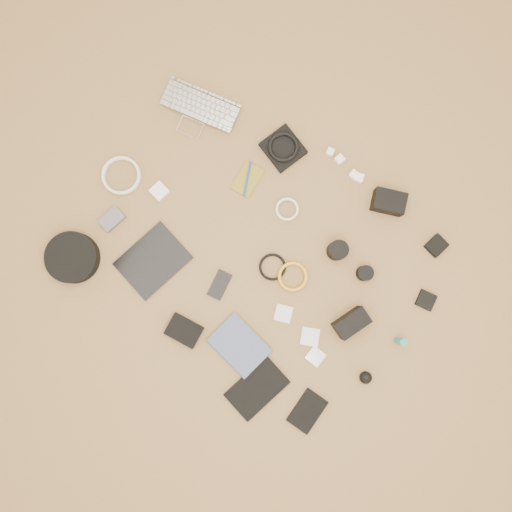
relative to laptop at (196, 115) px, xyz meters
The scene contains 34 objects.
room_shell 1.39m from the laptop, 33.32° to the right, with size 4.04×4.04×2.58m.
laptop is the anchor object (origin of this frame).
headphone_pouch 0.39m from the laptop, 11.13° to the left, with size 0.15×0.14×0.03m, color black.
headphones 0.39m from the laptop, 11.13° to the left, with size 0.13×0.13×0.02m, color black.
charger_a 0.58m from the laptop, 16.77° to the left, with size 0.03×0.03×0.03m, color white.
charger_b 0.62m from the laptop, 14.80° to the left, with size 0.03×0.03×0.03m, color white.
charger_c 0.72m from the laptop, 10.85° to the left, with size 0.03×0.03×0.03m, color white.
charger_d 0.70m from the laptop, 11.21° to the left, with size 0.03×0.03×0.03m, color white.
dslr_camera 0.87m from the laptop, ahead, with size 0.13×0.09×0.07m, color black.
lens_pouch 1.12m from the laptop, ahead, with size 0.07×0.08×0.03m, color black.
notebook_olive 0.34m from the laptop, 19.10° to the right, with size 0.09×0.14×0.01m, color olive.
pen_blue 0.34m from the laptop, 19.10° to the right, with size 0.01×0.01×0.15m, color #133CA1.
cable_white_a 0.54m from the laptop, 13.91° to the right, with size 0.10×0.10×0.01m, color white.
lens_a 0.81m from the laptop, 12.11° to the right, with size 0.08×0.08×0.08m, color black.
lens_b 0.95m from the laptop, 11.33° to the right, with size 0.06×0.06×0.06m, color black.
card_reader 1.21m from the laptop, ahead, with size 0.07×0.07×0.02m, color black.
power_brick 0.35m from the laptop, 82.31° to the right, with size 0.06×0.06×0.03m, color white.
cable_white_b 0.40m from the laptop, 107.85° to the right, with size 0.16×0.16×0.01m, color white.
cable_black 0.71m from the laptop, 31.00° to the right, with size 0.11×0.11×0.01m, color black.
cable_yellow 0.78m from the laptop, 26.91° to the right, with size 0.12×0.12×0.01m, color gold.
flash 1.06m from the laptop, 21.41° to the right, with size 0.07×0.13×0.10m, color black.
lens_cleaner 1.24m from the laptop, 16.18° to the right, with size 0.03×0.03×0.10m, color teal.
battery_charger 0.55m from the laptop, 95.56° to the right, with size 0.06×0.09×0.03m, color #57575C.
tablet 0.63m from the laptop, 73.38° to the right, with size 0.20×0.26×0.01m, color black.
phone 0.71m from the laptop, 49.42° to the right, with size 0.06×0.12×0.01m, color black.
filter_case_left 0.89m from the laptop, 33.90° to the right, with size 0.07×0.07×0.01m, color silver.
filter_case_mid 1.02m from the laptop, 30.51° to the right, with size 0.07×0.07×0.01m, color silver.
filter_case_right 1.10m from the laptop, 31.36° to the right, with size 0.06×0.06×0.01m, color silver.
air_blower 1.27m from the laptop, 25.04° to the right, with size 0.05×0.05×0.05m, color black.
headphone_case 0.77m from the laptop, 97.22° to the right, with size 0.21×0.21×0.06m, color black.
drive_case 0.89m from the laptop, 60.18° to the right, with size 0.13×0.09×0.03m, color black.
paperback 1.01m from the laptop, 50.53° to the right, with size 0.16×0.22×0.02m, color #455375.
notebook_black_a 1.14m from the laptop, 44.85° to the right, with size 0.14×0.23×0.02m, color black.
notebook_black_b 1.29m from the laptop, 37.00° to the right, with size 0.10×0.15×0.01m, color black.
Camera 1 is at (0.08, -0.14, 2.03)m, focal length 35.00 mm.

